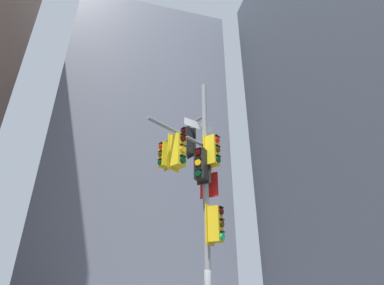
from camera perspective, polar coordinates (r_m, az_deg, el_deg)
The scene contains 2 objects.
building_mid_block at distance 33.40m, azimuth -10.12°, elevation -3.16°, with size 15.21×15.21×30.16m, color slate.
signal_pole_assembly at distance 9.86m, azimuth 0.58°, elevation -5.80°, with size 2.54×3.95×8.75m.
Camera 1 is at (-2.71, -8.63, 1.82)m, focal length 28.62 mm.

